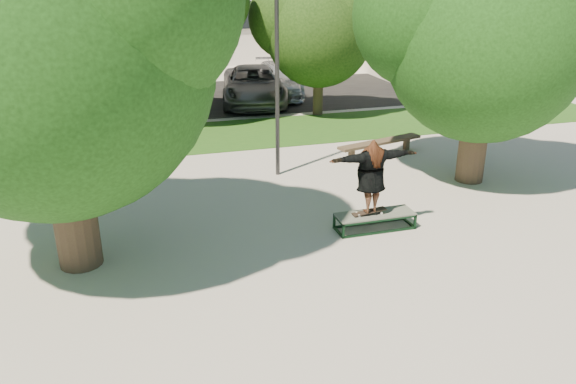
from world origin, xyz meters
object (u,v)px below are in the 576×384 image
object	(u,v)px
car_silver_a	(20,93)
car_grey	(254,85)
bench	(380,143)
tree_right	(482,29)
grind_box	(375,221)
car_silver_b	(277,79)
tree_left	(42,36)
car_dark	(180,82)
lamppost	(277,64)

from	to	relation	value
car_silver_a	car_grey	distance (m)	9.77
bench	tree_right	bearing A→B (deg)	-79.41
tree_right	grind_box	xyz separation A→B (m)	(-3.79, -2.25, -3.90)
tree_right	car_silver_a	bearing A→B (deg)	135.92
car_silver_a	car_silver_b	bearing A→B (deg)	-3.84
tree_left	car_dark	world-z (taller)	tree_left
grind_box	car_silver_b	distance (m)	14.95
lamppost	car_silver_a	distance (m)	13.72
grind_box	tree_left	bearing A→B (deg)	177.70
car_grey	car_silver_a	bearing A→B (deg)	-177.19
tree_left	grind_box	bearing A→B (deg)	-2.30
tree_left	car_silver_a	world-z (taller)	tree_left
tree_right	car_grey	xyz separation A→B (m)	(-3.42, 11.23, -3.29)
grind_box	bench	distance (m)	5.57
lamppost	car_dark	xyz separation A→B (m)	(-1.50, 11.37, -2.43)
lamppost	car_dark	world-z (taller)	lamppost
tree_right	car_silver_a	distance (m)	18.52
car_silver_b	tree_right	bearing A→B (deg)	-70.73
grind_box	bench	bearing A→B (deg)	63.61
tree_right	car_grey	world-z (taller)	tree_right
car_dark	car_grey	size ratio (longest dim) A/B	0.76
car_silver_a	car_silver_b	distance (m)	11.12
car_silver_a	car_dark	xyz separation A→B (m)	(6.67, 0.62, -0.01)
tree_left	tree_right	bearing A→B (deg)	11.03
tree_left	grind_box	size ratio (longest dim) A/B	3.95
tree_right	car_grey	size ratio (longest dim) A/B	1.13
tree_right	grind_box	bearing A→B (deg)	-149.35
car_dark	car_grey	world-z (taller)	car_grey
lamppost	car_grey	world-z (taller)	lamppost
lamppost	grind_box	size ratio (longest dim) A/B	3.39
lamppost	car_grey	distance (m)	9.72
car_dark	lamppost	bearing A→B (deg)	-81.08
tree_right	car_silver_b	bearing A→B (deg)	98.86
tree_right	car_dark	size ratio (longest dim) A/B	1.48
grind_box	bench	world-z (taller)	bench
bench	car_silver_a	world-z (taller)	car_silver_a
tree_right	lamppost	distance (m)	5.36
tree_left	car_silver_b	bearing A→B (deg)	60.49
car_grey	car_silver_b	xyz separation A→B (m)	(1.46, 1.35, -0.06)
grind_box	car_silver_a	distance (m)	17.58
tree_left	car_grey	distance (m)	15.30
lamppost	bench	world-z (taller)	lamppost
bench	car_grey	xyz separation A→B (m)	(-2.10, 8.50, 0.40)
tree_right	grind_box	world-z (taller)	tree_right
bench	car_silver_b	size ratio (longest dim) A/B	0.60
tree_left	car_silver_a	size ratio (longest dim) A/B	1.66
car_silver_a	lamppost	bearing A→B (deg)	-56.18
tree_left	car_grey	world-z (taller)	tree_left
lamppost	car_grey	bearing A→B (deg)	80.85
tree_left	car_grey	size ratio (longest dim) A/B	1.24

